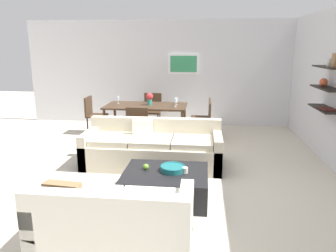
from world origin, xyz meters
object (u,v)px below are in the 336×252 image
(apple_on_coffee_table, at_px, (146,167))
(dining_chair_right_near, at_px, (204,119))
(dining_chair_right_far, at_px, (204,115))
(wine_glass_right_far, at_px, (176,100))
(centerpiece_vase, at_px, (150,98))
(candle_jar, at_px, (185,170))
(dining_chair_head, at_px, (152,108))
(wine_glass_right_near, at_px, (175,101))
(sofa_beige, at_px, (153,149))
(dining_table, at_px, (146,108))
(dining_chair_left_far, at_px, (93,113))
(wine_glass_head, at_px, (149,97))
(wine_glass_left_far, at_px, (118,98))
(dining_chair_foot, at_px, (138,125))
(coffee_table, at_px, (165,185))
(decorative_bowl, at_px, (173,168))
(loveseat_white, at_px, (114,223))

(apple_on_coffee_table, relative_size, dining_chair_right_near, 0.09)
(dining_chair_right_far, bearing_deg, wine_glass_right_far, -171.37)
(dining_chair_right_far, distance_m, centerpiece_vase, 1.31)
(candle_jar, xyz_separation_m, centerpiece_vase, (-0.99, 3.02, 0.49))
(dining_chair_head, xyz_separation_m, wine_glass_right_near, (0.67, -1.00, 0.37))
(centerpiece_vase, bearing_deg, wine_glass_right_near, -14.36)
(centerpiece_vase, bearing_deg, dining_chair_head, 95.18)
(sofa_beige, xyz_separation_m, apple_on_coffee_table, (0.09, -1.17, 0.13))
(wine_glass_right_near, distance_m, centerpiece_vase, 0.62)
(candle_jar, height_order, centerpiece_vase, centerpiece_vase)
(dining_table, height_order, dining_chair_left_far, dining_chair_left_far)
(dining_table, bearing_deg, dining_chair_right_far, 9.32)
(dining_chair_right_near, bearing_deg, centerpiece_vase, 168.57)
(wine_glass_right_far, bearing_deg, dining_table, -170.04)
(candle_jar, xyz_separation_m, apple_on_coffee_table, (-0.55, 0.06, 0.00))
(dining_chair_left_far, xyz_separation_m, wine_glass_head, (1.31, 0.20, 0.36))
(sofa_beige, distance_m, dining_chair_left_far, 2.64)
(wine_glass_left_far, bearing_deg, dining_chair_foot, -56.11)
(dining_chair_head, bearing_deg, coffee_table, -78.35)
(apple_on_coffee_table, distance_m, wine_glass_head, 3.42)
(coffee_table, relative_size, decorative_bowl, 3.32)
(candle_jar, xyz_separation_m, dining_chair_right_far, (0.25, 3.20, 0.09))
(dining_chair_head, distance_m, dining_chair_right_far, 1.47)
(dining_chair_foot, height_order, wine_glass_head, wine_glass_head)
(dining_chair_right_near, distance_m, wine_glass_left_far, 2.05)
(coffee_table, distance_m, wine_glass_head, 3.56)
(dining_table, bearing_deg, wine_glass_right_near, -9.96)
(loveseat_white, xyz_separation_m, dining_chair_foot, (-0.42, 3.31, 0.21))
(wine_glass_right_near, bearing_deg, candle_jar, -82.26)
(loveseat_white, height_order, apple_on_coffee_table, loveseat_white)
(dining_table, bearing_deg, loveseat_white, -84.28)
(loveseat_white, bearing_deg, wine_glass_left_far, 104.24)
(wine_glass_left_far, bearing_deg, decorative_bowl, -62.81)
(wine_glass_right_near, height_order, centerpiece_vase, centerpiece_vase)
(sofa_beige, distance_m, decorative_bowl, 1.28)
(candle_jar, relative_size, apple_on_coffee_table, 0.95)
(loveseat_white, relative_size, dining_chair_right_far, 1.77)
(sofa_beige, relative_size, loveseat_white, 1.52)
(decorative_bowl, distance_m, dining_chair_head, 3.93)
(candle_jar, relative_size, dining_table, 0.04)
(dining_table, distance_m, centerpiece_vase, 0.24)
(apple_on_coffee_table, relative_size, wine_glass_left_far, 0.48)
(dining_chair_left_far, distance_m, dining_chair_right_far, 2.63)
(wine_glass_left_far, bearing_deg, dining_chair_right_far, 2.79)
(dining_chair_head, height_order, wine_glass_left_far, wine_glass_left_far)
(coffee_table, bearing_deg, dining_chair_foot, 110.81)
(dining_chair_right_near, bearing_deg, dining_chair_left_far, 170.68)
(decorative_bowl, relative_size, candle_jar, 4.44)
(dining_chair_foot, relative_size, wine_glass_head, 5.31)
(apple_on_coffee_table, distance_m, wine_glass_left_far, 3.30)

